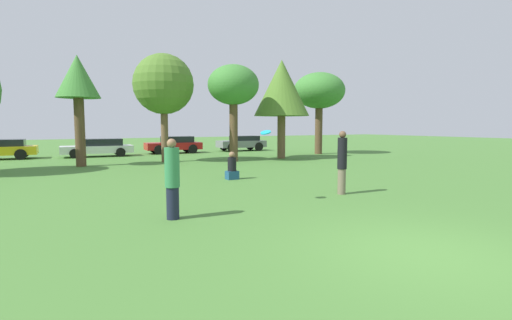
% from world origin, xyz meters
% --- Properties ---
extents(ground_plane, '(120.00, 120.00, 0.00)m').
position_xyz_m(ground_plane, '(0.00, 0.00, 0.00)').
color(ground_plane, '#477A33').
extents(person_thrower, '(0.33, 0.33, 1.83)m').
position_xyz_m(person_thrower, '(-2.98, 4.37, 0.92)').
color(person_thrower, '#191E33').
rests_on(person_thrower, ground).
extents(person_catcher, '(0.29, 0.29, 1.95)m').
position_xyz_m(person_catcher, '(2.48, 4.86, 1.01)').
color(person_catcher, '#726651').
rests_on(person_catcher, ground).
extents(frisbee, '(0.29, 0.28, 0.16)m').
position_xyz_m(frisbee, '(-0.27, 4.82, 1.93)').
color(frisbee, '#19B2D8').
extents(bystander_sitting, '(0.46, 0.38, 1.09)m').
position_xyz_m(bystander_sitting, '(0.93, 9.41, 0.45)').
color(bystander_sitting, navy).
rests_on(bystander_sitting, ground).
extents(tree_2, '(2.16, 2.16, 5.67)m').
position_xyz_m(tree_2, '(-3.86, 17.44, 4.37)').
color(tree_2, brown).
rests_on(tree_2, ground).
extents(tree_3, '(3.41, 3.41, 6.15)m').
position_xyz_m(tree_3, '(0.57, 17.59, 4.41)').
color(tree_3, brown).
rests_on(tree_3, ground).
extents(tree_4, '(2.96, 2.96, 5.60)m').
position_xyz_m(tree_4, '(4.19, 15.99, 4.34)').
color(tree_4, brown).
rests_on(tree_4, ground).
extents(tree_5, '(3.51, 3.51, 6.23)m').
position_xyz_m(tree_5, '(7.76, 16.37, 4.42)').
color(tree_5, brown).
rests_on(tree_5, ground).
extents(tree_6, '(3.72, 3.72, 5.95)m').
position_xyz_m(tree_6, '(12.18, 18.14, 4.56)').
color(tree_6, brown).
rests_on(tree_6, ground).
extents(parked_car_white, '(4.61, 2.09, 1.21)m').
position_xyz_m(parked_car_white, '(-2.29, 23.58, 0.63)').
color(parked_car_white, silver).
rests_on(parked_car_white, ground).
extents(parked_car_red, '(4.18, 2.04, 1.28)m').
position_xyz_m(parked_car_red, '(3.09, 24.03, 0.68)').
color(parked_car_red, red).
rests_on(parked_car_red, ground).
extents(parked_car_grey, '(3.99, 2.00, 1.24)m').
position_xyz_m(parked_car_grey, '(8.82, 23.95, 0.68)').
color(parked_car_grey, slate).
rests_on(parked_car_grey, ground).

